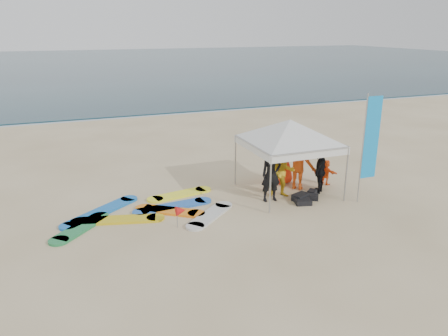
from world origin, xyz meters
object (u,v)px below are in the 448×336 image
Objects in this scene: person_orange_a at (299,163)px; feather_flag at (370,139)px; person_black_a at (271,174)px; canopy_tent at (290,120)px; marker_pennant at (181,211)px; person_black_b at (320,171)px; person_orange_b at (285,158)px; person_seated at (326,172)px; person_yellow at (282,172)px; surfboard_spread at (146,212)px.

person_orange_a is 2.58m from feather_flag.
feather_flag is at bearing 170.80° from person_orange_a.
person_black_a is 0.47× the size of canopy_tent.
person_black_a is 3.42m from marker_pennant.
person_orange_a is 0.80m from person_black_b.
person_black_b is at bearing 128.92° from feather_flag.
person_black_b is 0.40× the size of canopy_tent.
person_black_a is 1.82m from person_orange_b.
person_orange_b is 5.04m from marker_pennant.
person_black_a reaches higher than marker_pennant.
person_black_b is 2.45× the size of marker_pennant.
person_black_a is 0.52× the size of feather_flag.
person_seated is at bearing 7.35° from canopy_tent.
feather_flag is (1.99, -1.60, -0.46)m from canopy_tent.
canopy_tent reaches higher than person_yellow.
person_black_b is at bearing -3.99° from surfboard_spread.
feather_flag reaches higher than surfboard_spread.
person_black_b is (1.91, 0.06, -0.14)m from person_black_a.
surfboard_spread is at bearing 179.88° from canopy_tent.
person_orange_b reaches higher than surfboard_spread.
person_yellow is 1.03m from person_orange_a.
person_yellow is 1.91× the size of person_seated.
canopy_tent is at bearing 62.51° from person_orange_a.
person_black_b is 6.00m from surfboard_spread.
person_black_a is at bearing 16.30° from person_orange_b.
feather_flag reaches higher than person_seated.
marker_pennant is at bearing -60.69° from surfboard_spread.
feather_flag is at bearing -13.14° from surfboard_spread.
canopy_tent is 2.60m from feather_flag.
person_orange_a reaches higher than person_orange_b.
person_yellow is at bearing 26.43° from person_orange_b.
person_seated is (1.36, -0.66, -0.48)m from person_orange_b.
person_orange_b is (-0.18, 0.68, -0.02)m from person_orange_a.
person_yellow is 2.74× the size of marker_pennant.
feather_flag is 0.66× the size of surfboard_spread.
canopy_tent is (-1.70, -0.22, 2.09)m from person_seated.
canopy_tent is at bearing 17.52° from marker_pennant.
person_black_a is at bearing -140.62° from person_yellow.
person_yellow is at bearing 89.03° from person_seated.
canopy_tent is at bearing 30.98° from person_black_a.
feather_flag is (1.65, -2.48, 1.15)m from person_orange_b.
surfboard_spread is at bearing 166.86° from feather_flag.
person_seated is 0.26× the size of feather_flag.
person_black_b is at bearing 86.50° from person_orange_b.
surfboard_spread is (-4.53, 0.28, -0.84)m from person_yellow.
feather_flag is (2.37, -1.33, 1.22)m from person_yellow.
person_orange_a is 1.02× the size of person_orange_b.
canopy_tent is (-1.03, 0.40, 1.77)m from person_black_b.
person_orange_b is at bearing 50.93° from person_black_a.
person_orange_b reaches higher than person_black_b.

